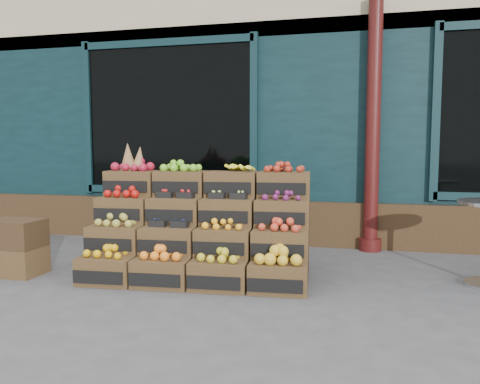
# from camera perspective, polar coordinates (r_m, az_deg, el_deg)

# --- Properties ---
(ground) EXTENTS (60.00, 60.00, 0.00)m
(ground) POSITION_cam_1_polar(r_m,az_deg,el_deg) (4.41, 0.43, -11.97)
(ground) COLOR #4A4A4D
(ground) RESTS_ON ground
(shop_facade) EXTENTS (12.00, 6.24, 4.80)m
(shop_facade) POSITION_cam_1_polar(r_m,az_deg,el_deg) (9.33, 7.67, 12.00)
(shop_facade) COLOR black
(shop_facade) RESTS_ON ground
(crate_display) EXTENTS (2.27, 1.22, 1.38)m
(crate_display) POSITION_cam_1_polar(r_m,az_deg,el_deg) (4.87, -4.77, -5.17)
(crate_display) COLOR #4A351D
(crate_display) RESTS_ON ground
(spare_crates) EXTENTS (0.58, 0.40, 0.58)m
(spare_crates) POSITION_cam_1_polar(r_m,az_deg,el_deg) (5.43, -25.85, -6.06)
(spare_crates) COLOR #4A351D
(spare_crates) RESTS_ON ground
(shopkeeper) EXTENTS (0.91, 0.75, 2.15)m
(shopkeeper) POSITION_cam_1_polar(r_m,az_deg,el_deg) (7.47, -9.01, 3.46)
(shopkeeper) COLOR #1C6429
(shopkeeper) RESTS_ON ground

